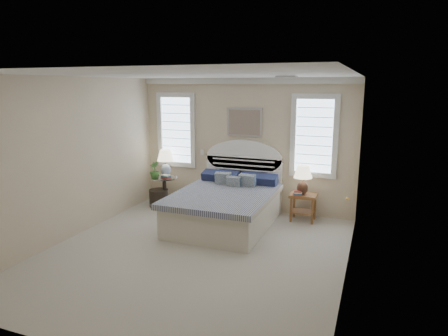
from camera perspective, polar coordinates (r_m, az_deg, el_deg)
floor at (r=6.33m, az=-4.37°, el=-12.08°), size 4.50×5.00×0.01m
ceiling at (r=5.79m, az=-4.80°, el=13.15°), size 4.50×5.00×0.01m
wall_back at (r=8.21m, az=2.98°, el=3.29°), size 4.50×0.02×2.70m
wall_left at (r=7.17m, az=-21.04°, el=1.29°), size 0.02×5.00×2.70m
wall_right at (r=5.36m, az=17.68°, el=-1.79°), size 0.02×5.00×2.70m
crown_molding at (r=8.08m, az=2.98°, el=12.34°), size 4.50×0.08×0.12m
hvac_vent at (r=6.16m, az=8.95°, el=12.78°), size 0.30×0.20×0.02m
switch_plate at (r=8.56m, az=-3.13°, el=2.29°), size 0.08×0.01×0.12m
window_left at (r=8.76m, az=-6.78°, el=5.41°), size 0.90×0.06×1.60m
window_right at (r=7.84m, az=12.75°, el=4.47°), size 0.90×0.06×1.60m
painting at (r=8.11m, az=2.92°, el=6.54°), size 0.74×0.04×0.58m
closet_door at (r=6.57m, az=18.10°, el=-0.74°), size 0.02×1.80×2.40m
bed at (r=7.46m, az=0.40°, el=-5.16°), size 1.72×2.28×1.47m
side_table_left at (r=8.65m, az=-8.49°, el=-2.90°), size 0.56×0.56×0.63m
nightstand_right at (r=7.78m, az=11.26°, el=-4.68°), size 0.50×0.40×0.53m
floor_pot at (r=8.68m, az=-9.28°, el=-4.25°), size 0.45×0.45×0.37m
lamp_left at (r=8.66m, az=-8.36°, el=1.16°), size 0.44×0.44×0.58m
lamp_right at (r=7.62m, az=11.20°, el=-1.24°), size 0.41×0.41×0.56m
potted_plant at (r=8.48m, az=-9.90°, el=-0.32°), size 0.22×0.22×0.35m
books_left at (r=8.50m, az=-8.28°, el=-1.22°), size 0.20×0.16×0.07m
books_right at (r=7.60m, az=10.47°, el=-3.58°), size 0.19×0.17×0.09m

